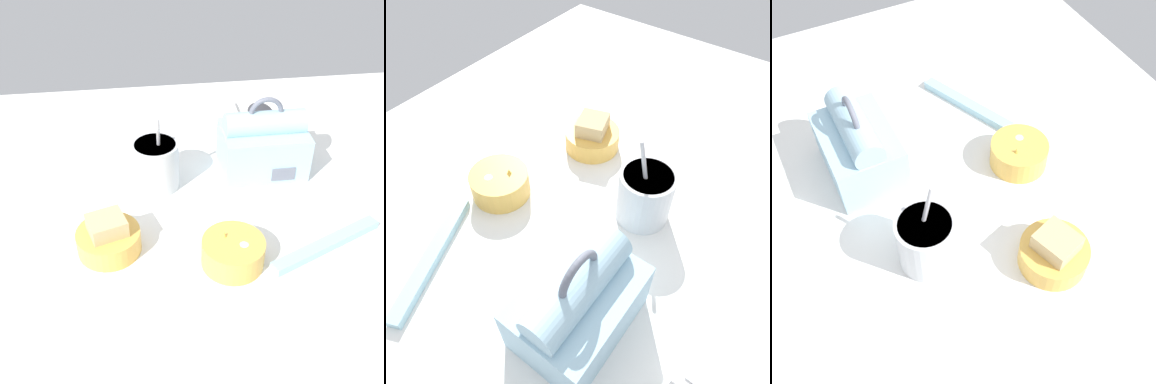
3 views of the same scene
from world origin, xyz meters
The scene contains 8 objects.
desk_surface centered at (0.00, 0.00, 1.00)cm, with size 140.00×110.00×2.00cm.
keyboard centered at (4.17, 33.22, 3.02)cm, with size 32.07×14.44×2.10cm.
lunch_bag centered at (20.61, 11.58, 8.18)cm, with size 17.64×12.74×17.24cm.
soup_cup centered at (-2.34, 8.67, 7.27)cm, with size 9.47×9.47×16.84cm.
bento_bowl_sandwich centered at (-12.11, -9.18, 4.72)cm, with size 11.29×11.29×7.28cm.
bento_bowl_snacks centered at (8.90, -15.21, 4.63)cm, with size 10.84×10.84×5.94cm.
computer_mouse centered at (26.00, 33.61, 3.45)cm, with size 6.42×9.24×2.90cm.
chopstick_case centered at (26.32, -13.97, 2.80)cm, with size 22.82×11.70×1.60cm.
Camera 1 is at (-5.65, -71.76, 63.45)cm, focal length 45.00 mm.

